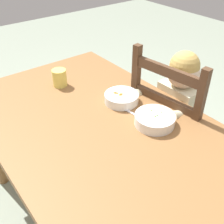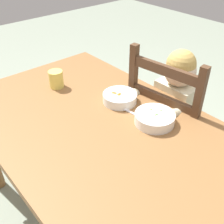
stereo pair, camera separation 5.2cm
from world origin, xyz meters
name	(u,v)px [view 1 (the left image)]	position (x,y,z in m)	size (l,w,h in m)	color
ground_plane	(102,216)	(0.00, 0.00, 0.00)	(8.00, 8.00, 0.00)	gray
dining_table	(100,139)	(0.00, 0.00, 0.62)	(1.45, 0.90, 0.71)	brown
dining_chair	(172,131)	(0.05, 0.49, 0.46)	(0.47, 0.47, 0.97)	#4E3320
child_figure	(175,107)	(0.04, 0.49, 0.62)	(0.32, 0.31, 0.94)	beige
bowl_of_peas	(155,119)	(0.16, 0.20, 0.74)	(0.18, 0.18, 0.05)	white
bowl_of_carrots	(121,98)	(-0.08, 0.20, 0.74)	(0.17, 0.17, 0.05)	white
spoon	(128,111)	(0.01, 0.17, 0.72)	(0.14, 0.04, 0.01)	silver
drinking_cup	(60,78)	(-0.42, 0.03, 0.76)	(0.08, 0.08, 0.10)	#EBD75F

